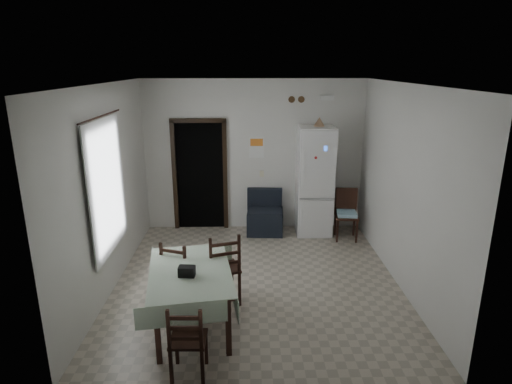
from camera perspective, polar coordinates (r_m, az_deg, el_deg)
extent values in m
plane|color=#A79C88|center=(6.63, 0.10, -11.67)|extent=(4.50, 4.50, 0.00)
cube|color=black|center=(8.61, -7.31, 2.44)|extent=(0.90, 0.45, 2.10)
cube|color=black|center=(8.44, -10.78, 1.99)|extent=(0.08, 0.10, 2.18)
cube|color=black|center=(8.33, -4.12, 2.05)|extent=(0.08, 0.10, 2.18)
cube|color=black|center=(8.16, -7.76, 9.44)|extent=(1.06, 0.10, 0.08)
cube|color=silver|center=(6.19, -20.17, 0.67)|extent=(0.10, 1.20, 1.60)
cube|color=silver|center=(6.15, -19.20, 0.68)|extent=(0.02, 1.45, 1.85)
cylinder|color=black|center=(5.98, -19.98, 9.47)|extent=(0.02, 1.60, 0.02)
cube|color=white|center=(8.21, 0.08, 5.96)|extent=(0.28, 0.02, 0.40)
cube|color=orange|center=(8.19, 0.08, 6.64)|extent=(0.24, 0.01, 0.14)
cube|color=beige|center=(8.33, 0.77, 2.45)|extent=(0.08, 0.02, 0.12)
cylinder|color=#523920|center=(8.13, 4.77, 12.20)|extent=(0.12, 0.03, 0.12)
cylinder|color=#523920|center=(8.15, 6.06, 12.18)|extent=(0.12, 0.03, 0.12)
cube|color=white|center=(8.20, 9.42, 12.28)|extent=(0.25, 0.07, 0.09)
cone|color=tan|center=(7.98, 8.44, 9.26)|extent=(0.22, 0.22, 0.17)
cube|color=black|center=(5.14, -9.21, -10.40)|extent=(0.20, 0.13, 0.12)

